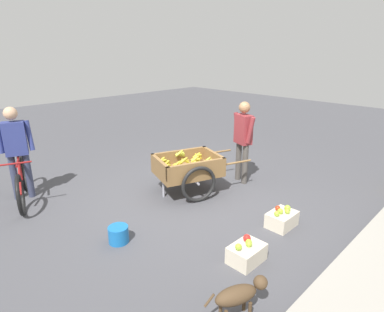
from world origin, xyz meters
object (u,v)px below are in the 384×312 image
(bicycle, at_px, (22,182))
(apple_crate, at_px, (282,219))
(fruit_cart, at_px, (188,169))
(dog, at_px, (240,294))
(vendor_person, at_px, (243,135))
(cyclist_person, at_px, (16,145))
(mixed_fruit_crate, at_px, (246,253))
(plastic_bucket, at_px, (118,234))

(bicycle, bearing_deg, apple_crate, 124.08)
(fruit_cart, xyz_separation_m, apple_crate, (-0.14, 1.82, -0.32))
(dog, height_order, apple_crate, dog)
(vendor_person, distance_m, apple_crate, 1.91)
(fruit_cart, height_order, cyclist_person, cyclist_person)
(mixed_fruit_crate, bearing_deg, bicycle, -69.79)
(cyclist_person, height_order, apple_crate, cyclist_person)
(cyclist_person, distance_m, plastic_bucket, 2.51)
(plastic_bucket, xyz_separation_m, mixed_fruit_crate, (-0.88, 1.46, 0.01))
(vendor_person, relative_size, dog, 2.47)
(bicycle, height_order, plastic_bucket, bicycle)
(cyclist_person, relative_size, dog, 2.52)
(fruit_cart, distance_m, dog, 2.93)
(bicycle, distance_m, plastic_bucket, 2.25)
(apple_crate, bearing_deg, bicycle, -55.92)
(bicycle, xyz_separation_m, cyclist_person, (-0.05, -0.14, 0.60))
(fruit_cart, relative_size, vendor_person, 1.16)
(vendor_person, height_order, apple_crate, vendor_person)
(plastic_bucket, xyz_separation_m, apple_crate, (-1.92, 1.33, 0.01))
(fruit_cart, relative_size, dog, 2.85)
(bicycle, relative_size, apple_crate, 3.58)
(bicycle, xyz_separation_m, dog, (-0.59, 4.11, -0.08))
(cyclist_person, relative_size, mixed_fruit_crate, 3.63)
(apple_crate, bearing_deg, dog, 18.13)
(dog, bearing_deg, fruit_cart, -124.45)
(plastic_bucket, bearing_deg, bicycle, -77.97)
(dog, bearing_deg, mixed_fruit_crate, -148.60)
(plastic_bucket, height_order, mixed_fruit_crate, mixed_fruit_crate)
(fruit_cart, bearing_deg, dog, 55.55)
(vendor_person, distance_m, dog, 3.48)
(vendor_person, distance_m, cyclist_person, 3.96)
(vendor_person, height_order, bicycle, vendor_person)
(apple_crate, relative_size, mixed_fruit_crate, 1.00)
(fruit_cart, height_order, dog, fruit_cart)
(fruit_cart, relative_size, apple_crate, 4.11)
(bicycle, distance_m, apple_crate, 4.26)
(fruit_cart, xyz_separation_m, cyclist_person, (2.19, -1.84, 0.52))
(cyclist_person, height_order, mixed_fruit_crate, cyclist_person)
(apple_crate, distance_m, mixed_fruit_crate, 1.05)
(cyclist_person, distance_m, mixed_fruit_crate, 4.09)
(vendor_person, bearing_deg, dog, 36.63)
(plastic_bucket, bearing_deg, dog, 93.63)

